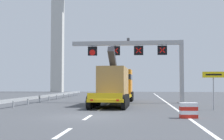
# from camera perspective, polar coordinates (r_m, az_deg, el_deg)

# --- Properties ---
(ground) EXTENTS (112.00, 112.00, 0.00)m
(ground) POSITION_cam_1_polar(r_m,az_deg,el_deg) (18.05, -5.33, -9.13)
(ground) COLOR #424449
(lane_markings) EXTENTS (0.20, 41.45, 0.01)m
(lane_markings) POSITION_cam_1_polar(r_m,az_deg,el_deg) (31.26, -0.20, -6.42)
(lane_markings) COLOR silver
(lane_markings) RESTS_ON ground
(edge_line_right) EXTENTS (0.20, 63.00, 0.01)m
(edge_line_right) POSITION_cam_1_polar(r_m,az_deg,el_deg) (29.81, 11.06, -6.55)
(edge_line_right) COLOR silver
(edge_line_right) RESTS_ON ground
(overhead_lane_gantry) EXTENTS (12.12, 0.90, 6.91)m
(overhead_lane_gantry) POSITION_cam_1_polar(r_m,az_deg,el_deg) (31.06, 5.67, 3.49)
(overhead_lane_gantry) COLOR #9EA0A5
(overhead_lane_gantry) RESTS_ON ground
(heavy_haul_truck_yellow) EXTENTS (3.35, 14.12, 5.30)m
(heavy_haul_truck_yellow) POSITION_cam_1_polar(r_m,az_deg,el_deg) (29.78, 0.91, -2.78)
(heavy_haul_truck_yellow) COLOR yellow
(heavy_haul_truck_yellow) RESTS_ON ground
(exit_sign_yellow) EXTENTS (1.67, 0.15, 2.95)m
(exit_sign_yellow) POSITION_cam_1_polar(r_m,az_deg,el_deg) (23.56, 19.37, -2.02)
(exit_sign_yellow) COLOR #9EA0A5
(exit_sign_yellow) RESTS_ON ground
(crash_barrier_striped) EXTENTS (1.03, 0.57, 0.90)m
(crash_barrier_striped) POSITION_cam_1_polar(r_m,az_deg,el_deg) (17.71, 14.84, -7.71)
(crash_barrier_striped) COLOR red
(crash_barrier_striped) RESTS_ON ground
(guardrail_left) EXTENTS (0.13, 35.48, 0.76)m
(guardrail_left) POSITION_cam_1_polar(r_m,az_deg,el_deg) (35.08, -12.37, -5.04)
(guardrail_left) COLOR #999EA3
(guardrail_left) RESTS_ON ground
(bridge_pylon_distant) EXTENTS (9.00, 2.00, 39.43)m
(bridge_pylon_distant) POSITION_cam_1_polar(r_m,az_deg,el_deg) (74.30, -10.61, 11.41)
(bridge_pylon_distant) COLOR #B7B7B2
(bridge_pylon_distant) RESTS_ON ground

